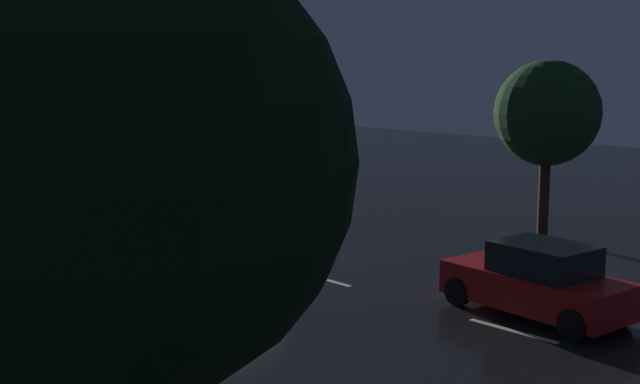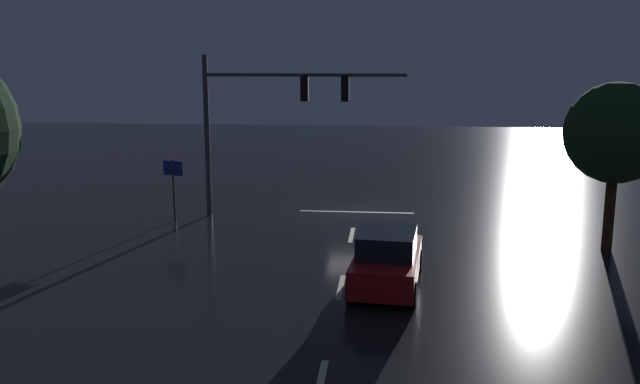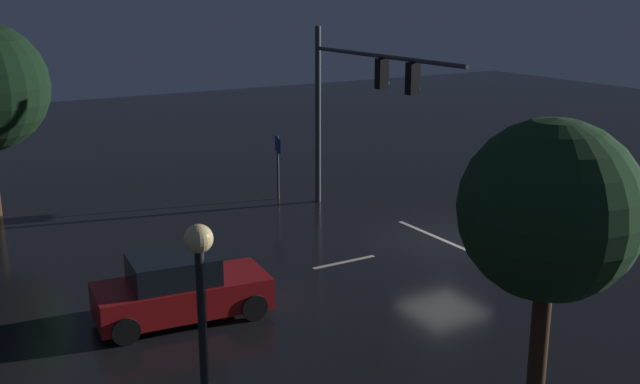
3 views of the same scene
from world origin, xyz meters
TOP-DOWN VIEW (x-y plane):
  - ground_plane at (0.00, 0.00)m, footprint 80.00×80.00m
  - traffic_signal_assembly at (3.61, 1.22)m, footprint 8.43×0.47m
  - lane_dash_far at (0.00, 4.00)m, footprint 0.16×2.20m
  - lane_dash_mid at (0.00, 10.00)m, footprint 0.16×2.20m
  - lane_dash_near at (0.00, 16.00)m, footprint 0.16×2.20m
  - stop_bar at (0.00, 0.03)m, footprint 5.00×0.16m
  - car_approaching at (-1.35, 9.75)m, footprint 2.26×4.50m
  - route_sign at (7.45, 2.39)m, footprint 0.88×0.32m
  - tree_left_near at (-8.98, 5.24)m, footprint 3.44×3.44m

SIDE VIEW (x-z plane):
  - ground_plane at x=0.00m, z-range 0.00..0.00m
  - lane_dash_far at x=0.00m, z-range 0.00..0.01m
  - lane_dash_mid at x=0.00m, z-range 0.00..0.01m
  - lane_dash_near at x=0.00m, z-range 0.00..0.01m
  - stop_bar at x=0.00m, z-range 0.00..0.01m
  - car_approaching at x=-1.35m, z-range -0.05..1.65m
  - route_sign at x=7.45m, z-range 0.57..3.13m
  - tree_left_near at x=-8.98m, z-range 1.18..7.04m
  - traffic_signal_assembly at x=3.61m, z-range 1.27..8.05m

